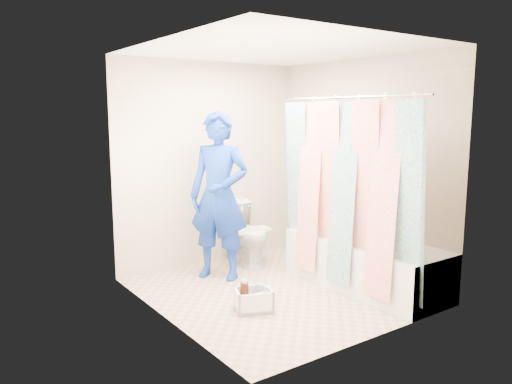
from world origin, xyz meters
TOP-DOWN VIEW (x-y plane):
  - floor at (0.00, 0.00)m, footprint 2.60×2.60m
  - ceiling at (0.00, 0.00)m, footprint 2.40×2.60m
  - wall_back at (0.00, 1.30)m, footprint 2.40×0.02m
  - wall_front at (0.00, -1.30)m, footprint 2.40×0.02m
  - wall_left at (-1.20, 0.00)m, footprint 0.02×2.60m
  - wall_right at (1.20, 0.00)m, footprint 0.02×2.60m
  - bathtub at (0.85, -0.43)m, footprint 0.70×1.75m
  - curtain_rod at (0.52, -0.43)m, footprint 0.02×1.90m
  - shower_curtain at (0.52, -0.43)m, footprint 0.06×1.75m
  - toilet at (0.30, 0.98)m, footprint 0.46×0.75m
  - tank_lid at (0.29, 0.86)m, footprint 0.47×0.23m
  - tank_internals at (0.27, 1.18)m, footprint 0.18×0.06m
  - plumber at (-0.22, 0.72)m, footprint 0.75×0.80m
  - cleaning_caddy at (-0.45, -0.28)m, footprint 0.41×0.37m

SIDE VIEW (x-z plane):
  - floor at x=0.00m, z-range 0.00..0.00m
  - cleaning_caddy at x=-0.45m, z-range -0.03..0.22m
  - bathtub at x=0.85m, z-range 0.02..0.52m
  - toilet at x=0.30m, z-range 0.00..0.74m
  - tank_lid at x=0.29m, z-range 0.42..0.45m
  - tank_internals at x=0.27m, z-range 0.61..0.85m
  - plumber at x=-0.22m, z-range 0.00..1.83m
  - shower_curtain at x=0.52m, z-range 0.12..1.92m
  - wall_back at x=0.00m, z-range 0.00..2.40m
  - wall_front at x=0.00m, z-range 0.00..2.40m
  - wall_left at x=-1.20m, z-range 0.00..2.40m
  - wall_right at x=1.20m, z-range 0.00..2.40m
  - curtain_rod at x=0.52m, z-range 1.94..1.96m
  - ceiling at x=0.00m, z-range 2.39..2.41m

